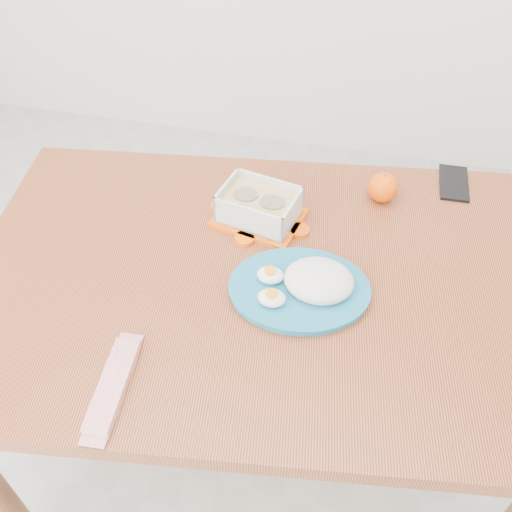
% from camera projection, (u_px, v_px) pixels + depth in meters
% --- Properties ---
extents(ground, '(3.50, 3.50, 0.00)m').
position_uv_depth(ground, '(218.00, 483.00, 1.67)').
color(ground, '#B7B7B2').
rests_on(ground, ground).
extents(dining_table, '(1.35, 0.99, 0.75)m').
position_uv_depth(dining_table, '(256.00, 303.00, 1.29)').
color(dining_table, '#A95630').
rests_on(dining_table, ground).
extents(food_container, '(0.22, 0.19, 0.08)m').
position_uv_depth(food_container, '(259.00, 207.00, 1.32)').
color(food_container, '#FF5C07').
rests_on(food_container, dining_table).
extents(orange_fruit, '(0.07, 0.07, 0.07)m').
position_uv_depth(orange_fruit, '(383.00, 188.00, 1.38)').
color(orange_fruit, '#FF5A05').
rests_on(orange_fruit, dining_table).
extents(rice_plate, '(0.33, 0.33, 0.08)m').
position_uv_depth(rice_plate, '(306.00, 284.00, 1.17)').
color(rice_plate, teal).
rests_on(rice_plate, dining_table).
extents(candy_bar, '(0.06, 0.20, 0.02)m').
position_uv_depth(candy_bar, '(113.00, 385.00, 1.03)').
color(candy_bar, '#BB0914').
rests_on(candy_bar, dining_table).
extents(smartphone, '(0.07, 0.14, 0.01)m').
position_uv_depth(smartphone, '(454.00, 183.00, 1.44)').
color(smartphone, black).
rests_on(smartphone, dining_table).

